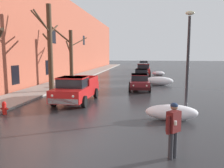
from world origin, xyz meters
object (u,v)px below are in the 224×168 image
Objects in this scene: sedan_maroon_parked_kerbside_close at (139,82)px; suv_grey_at_far_intersection at (144,65)px; bare_tree_mid_block at (71,55)px; street_lamp_post at (188,58)px; sedan_black_parked_kerbside_mid at (141,75)px; sedan_darkblue_queued_behind_truck at (144,68)px; fire_hydrant at (4,108)px; pedestrian_with_coffee at (173,126)px; bare_tree_second_along_sidewalk at (50,47)px; suv_red_parked_far_down_block at (143,69)px; pickup_truck_red_approaching_near_lane at (76,89)px.

suv_grey_at_far_intersection is at bearing 89.82° from sedan_maroon_parked_kerbside_close.
street_lamp_post is (9.96, -11.16, -0.12)m from bare_tree_mid_block.
sedan_darkblue_queued_behind_truck is (0.15, 13.12, 0.00)m from sedan_black_parked_kerbside_mid.
sedan_maroon_parked_kerbside_close is 5.64× the size of fire_hydrant.
pedestrian_with_coffee is at bearing -103.86° from street_lamp_post.
sedan_maroon_parked_kerbside_close is 26.80m from suv_grey_at_far_intersection.
street_lamp_post is (2.55, -35.03, 2.00)m from suv_grey_at_far_intersection.
sedan_black_parked_kerbside_mid is at bearing 99.80° from street_lamp_post.
bare_tree_second_along_sidewalk reaches higher than suv_red_parked_far_down_block.
pickup_truck_red_approaching_near_lane is 1.20× the size of sedan_darkblue_queued_behind_truck.
bare_tree_mid_block reaches higher than suv_red_parked_far_down_block.
sedan_maroon_parked_kerbside_close is at bearing 96.28° from pedestrian_with_coffee.
sedan_darkblue_queued_behind_truck reaches higher than fire_hydrant.
fire_hydrant is (-2.85, -3.53, -0.52)m from pickup_truck_red_approaching_near_lane.
street_lamp_post is at bearing -80.20° from sedan_black_parked_kerbside_mid.
suv_grey_at_far_intersection is at bearing 90.50° from suv_red_parked_far_down_block.
street_lamp_post is (2.44, -28.11, 2.24)m from sedan_darkblue_queued_behind_truck.
street_lamp_post is (9.50, 0.98, 2.63)m from fire_hydrant.
bare_tree_mid_block is 14.96m from street_lamp_post.
pedestrian_with_coffee is (8.77, -16.00, -2.07)m from bare_tree_mid_block.
bare_tree_mid_block is 12.46m from fire_hydrant.
bare_tree_mid_block is 13.13m from suv_red_parked_far_down_block.
bare_tree_second_along_sidewalk is at bearing -129.04° from sedan_black_parked_kerbside_mid.
pickup_truck_red_approaching_near_lane is at bearing -97.20° from suv_grey_at_far_intersection.
bare_tree_mid_block is at bearing 131.75° from street_lamp_post.
suv_red_parked_far_down_block is 1.09× the size of sedan_darkblue_queued_behind_truck.
fire_hydrant is 9.91m from street_lamp_post.
suv_grey_at_far_intersection is at bearing 79.07° from fire_hydrant.
bare_tree_second_along_sidewalk reaches higher than sedan_maroon_parked_kerbside_close.
suv_grey_at_far_intersection reaches higher than sedan_black_parked_kerbside_mid.
pickup_truck_red_approaching_near_lane is 6.96m from sedan_maroon_parked_kerbside_close.
bare_tree_second_along_sidewalk is 10.13× the size of fire_hydrant.
street_lamp_post reaches higher than sedan_black_parked_kerbside_mid.
bare_tree_second_along_sidewalk is 17.68m from suv_red_parked_far_down_block.
street_lamp_post is at bearing -20.95° from pickup_truck_red_approaching_near_lane.
suv_red_parked_far_down_block is at bearing 64.55° from bare_tree_second_along_sidewalk.
bare_tree_second_along_sidewalk is at bearing 149.10° from street_lamp_post.
pickup_truck_red_approaching_near_lane and pedestrian_with_coffee have the same top height.
suv_red_parked_far_down_block reaches higher than sedan_black_parked_kerbside_mid.
street_lamp_post is at bearing 76.14° from pedestrian_with_coffee.
sedan_black_parked_kerbside_mid is 2.26× the size of pedestrian_with_coffee.
street_lamp_post is (1.19, 4.83, 1.95)m from pedestrian_with_coffee.
fire_hydrant is (-6.87, -9.22, -0.39)m from sedan_maroon_parked_kerbside_close.
suv_grey_at_far_intersection is at bearing 90.84° from sedan_darkblue_queued_behind_truck.
bare_tree_mid_block is 1.44× the size of sedan_darkblue_queued_behind_truck.
sedan_darkblue_queued_behind_truck is at bearing 89.46° from sedan_maroon_parked_kerbside_close.
sedan_darkblue_queued_behind_truck is at bearing 80.67° from pickup_truck_red_approaching_near_lane.
street_lamp_post is at bearing -85.84° from suv_grey_at_far_intersection.
pedestrian_with_coffee is 2.48× the size of fire_hydrant.
bare_tree_second_along_sidewalk is at bearing -89.63° from bare_tree_mid_block.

